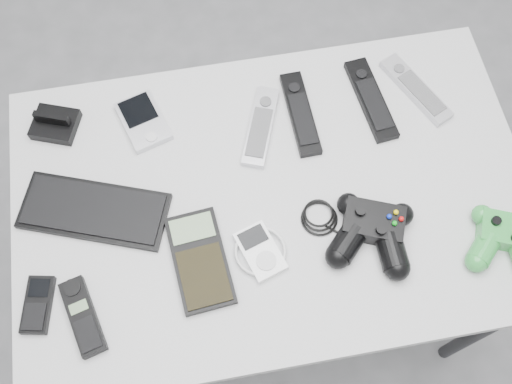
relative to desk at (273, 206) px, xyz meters
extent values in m
plane|color=#5E5F63|center=(-0.08, 0.01, -0.63)|extent=(3.50, 3.50, 0.00)
cube|color=#A6A6A9|center=(0.00, 0.00, 0.05)|extent=(1.04, 0.67, 0.03)
cylinder|color=black|center=(0.47, -0.29, -0.30)|extent=(0.03, 0.03, 0.67)
cylinder|color=black|center=(-0.47, 0.29, -0.30)|extent=(0.03, 0.03, 0.67)
cylinder|color=black|center=(0.47, 0.29, -0.30)|extent=(0.03, 0.03, 0.67)
cube|color=black|center=(-0.35, 0.02, 0.07)|extent=(0.31, 0.21, 0.02)
cube|color=black|center=(-0.42, 0.23, 0.08)|extent=(0.11, 0.10, 0.05)
cube|color=#B8B8C0|center=(-0.24, 0.21, 0.07)|extent=(0.12, 0.15, 0.02)
cube|color=#B8B8C0|center=(0.00, 0.15, 0.07)|extent=(0.11, 0.19, 0.02)
cube|color=black|center=(0.09, 0.17, 0.07)|extent=(0.05, 0.20, 0.02)
cube|color=black|center=(0.25, 0.18, 0.07)|extent=(0.07, 0.21, 0.02)
cube|color=#B0AFB6|center=(0.35, 0.19, 0.07)|extent=(0.12, 0.19, 0.02)
cube|color=black|center=(-0.47, -0.14, 0.07)|extent=(0.07, 0.11, 0.02)
cube|color=black|center=(-0.39, -0.18, 0.07)|extent=(0.08, 0.15, 0.02)
cube|color=black|center=(-0.16, -0.11, 0.07)|extent=(0.12, 0.20, 0.02)
cube|color=white|center=(-0.05, -0.12, 0.07)|extent=(0.13, 0.13, 0.02)
camera|label=1|loc=(-0.12, -0.47, 1.16)|focal=42.00mm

